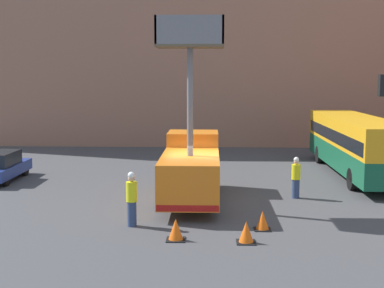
# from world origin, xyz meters

# --- Properties ---
(ground_plane) EXTENTS (120.00, 120.00, 0.00)m
(ground_plane) POSITION_xyz_m (0.00, 0.00, 0.00)
(ground_plane) COLOR #424244
(building_backdrop_far) EXTENTS (44.00, 10.00, 18.29)m
(building_backdrop_far) POSITION_xyz_m (0.00, 22.44, 9.15)
(building_backdrop_far) COLOR #936651
(building_backdrop_far) RESTS_ON ground_plane
(utility_truck) EXTENTS (2.57, 6.93, 7.44)m
(utility_truck) POSITION_xyz_m (-0.32, 0.53, 1.55)
(utility_truck) COLOR orange
(utility_truck) RESTS_ON ground_plane
(city_bus) EXTENTS (2.54, 12.39, 3.05)m
(city_bus) POSITION_xyz_m (8.12, 6.73, 1.80)
(city_bus) COLOR #145638
(city_bus) RESTS_ON ground_plane
(road_worker_near_truck) EXTENTS (0.38, 0.38, 1.93)m
(road_worker_near_truck) POSITION_xyz_m (-2.25, -3.39, 0.98)
(road_worker_near_truck) COLOR navy
(road_worker_near_truck) RESTS_ON ground_plane
(road_worker_directing) EXTENTS (0.38, 0.38, 1.79)m
(road_worker_directing) POSITION_xyz_m (4.15, 1.18, 0.89)
(road_worker_directing) COLOR navy
(road_worker_directing) RESTS_ON ground_plane
(traffic_cone_near_truck) EXTENTS (0.61, 0.61, 0.70)m
(traffic_cone_near_truck) POSITION_xyz_m (1.62, -5.12, 0.33)
(traffic_cone_near_truck) COLOR black
(traffic_cone_near_truck) RESTS_ON ground_plane
(traffic_cone_mid_road) EXTENTS (0.61, 0.61, 0.70)m
(traffic_cone_mid_road) POSITION_xyz_m (-0.61, -4.93, 0.33)
(traffic_cone_mid_road) COLOR black
(traffic_cone_mid_road) RESTS_ON ground_plane
(traffic_cone_far_side) EXTENTS (0.57, 0.57, 0.65)m
(traffic_cone_far_side) POSITION_xyz_m (2.27, -3.67, 0.31)
(traffic_cone_far_side) COLOR black
(traffic_cone_far_side) RESTS_ON ground_plane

